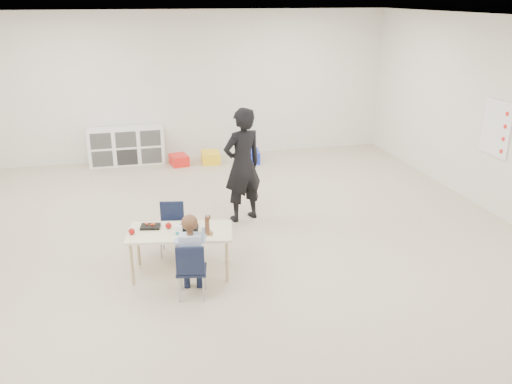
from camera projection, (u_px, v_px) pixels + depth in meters
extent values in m
plane|color=#BEAC92|center=(234.00, 255.00, 6.75)|extent=(9.00, 9.00, 0.00)
plane|color=white|center=(230.00, 20.00, 5.79)|extent=(9.00, 9.00, 0.00)
cube|color=white|center=(186.00, 86.00, 10.37)|extent=(8.00, 0.02, 2.80)
cube|color=#F8EBC6|center=(180.00, 232.00, 6.13)|extent=(1.26, 0.79, 0.03)
cube|color=black|center=(189.00, 228.00, 6.17)|extent=(0.25, 0.20, 0.03)
cube|color=black|center=(150.00, 227.00, 6.20)|extent=(0.25, 0.20, 0.03)
cube|color=white|center=(179.00, 230.00, 6.02)|extent=(0.08, 0.08, 0.10)
ellipsoid|color=tan|center=(207.00, 231.00, 6.03)|extent=(0.09, 0.09, 0.07)
sphere|color=#9C100E|center=(168.00, 226.00, 6.18)|extent=(0.07, 0.07, 0.07)
sphere|color=#9C100E|center=(132.00, 231.00, 6.02)|extent=(0.07, 0.07, 0.07)
cube|color=white|center=(126.00, 146.00, 10.26)|extent=(1.40, 0.40, 0.70)
cube|color=white|center=(496.00, 128.00, 7.76)|extent=(0.02, 0.60, 0.80)
imported|color=black|center=(243.00, 165.00, 7.55)|extent=(0.69, 0.57, 1.63)
cube|color=red|center=(179.00, 160.00, 10.27)|extent=(0.37, 0.44, 0.19)
cube|color=yellow|center=(211.00, 157.00, 10.41)|extent=(0.36, 0.45, 0.21)
cube|color=#1A2DC5|center=(250.00, 156.00, 10.44)|extent=(0.42, 0.51, 0.23)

